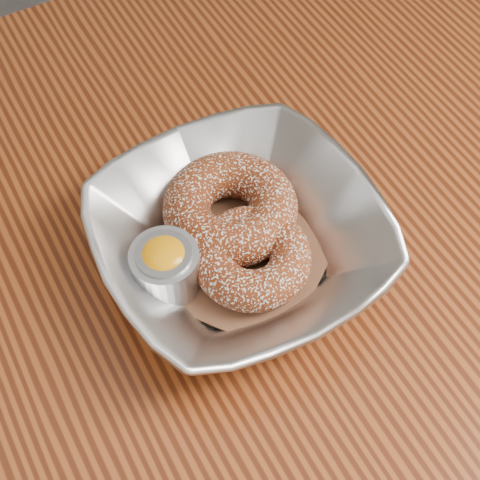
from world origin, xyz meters
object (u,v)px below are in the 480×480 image
table (197,321)px  donut_front (252,258)px  serving_bowl (240,240)px  donut_back (230,208)px  ramekin (165,267)px

table → donut_front: donut_front is taller
serving_bowl → donut_back: serving_bowl is taller
donut_back → donut_front: donut_back is taller
table → donut_front: bearing=-37.1°
table → ramekin: bearing=-162.0°
serving_bowl → donut_front: (0.00, -0.02, -0.00)m
donut_front → ramekin: bearing=161.3°
serving_bowl → donut_back: bearing=75.5°
table → donut_back: bearing=22.1°
table → donut_back: donut_back is taller
donut_back → ramekin: 0.08m
table → donut_back: (0.05, 0.02, 0.13)m
table → serving_bowl: bearing=-17.1°
ramekin → serving_bowl: bearing=-3.5°
serving_bowl → ramekin: (-0.07, 0.00, 0.00)m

